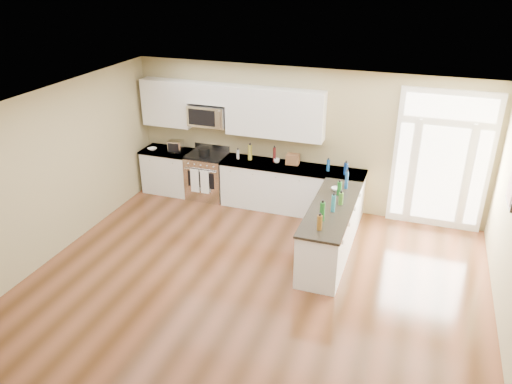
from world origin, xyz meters
TOP-DOWN VIEW (x-y plane):
  - ground at (0.00, 0.00)m, footprint 8.00×8.00m
  - room_shell at (0.00, 0.00)m, footprint 8.00×8.00m
  - back_cabinet_left at (-2.87, 3.69)m, footprint 1.10×0.66m
  - back_cabinet_right at (-0.16, 3.69)m, footprint 2.85×0.66m
  - peninsula_cabinet at (0.93, 2.24)m, footprint 0.69×2.32m
  - upper_cabinet_left at (-2.88, 3.83)m, footprint 1.04×0.33m
  - upper_cabinet_right at (-0.57, 3.83)m, footprint 1.94×0.33m
  - upper_cabinet_short at (-1.95, 3.83)m, footprint 0.82×0.33m
  - microwave at (-1.95, 3.80)m, footprint 0.78×0.41m
  - entry_door at (2.55, 3.95)m, footprint 1.70×0.10m
  - kitchen_range at (-1.98, 3.69)m, footprint 0.79×0.70m
  - stockpot at (-2.00, 3.62)m, footprint 0.23×0.23m
  - toaster_oven at (-2.67, 3.67)m, footprint 0.31×0.25m
  - cardboard_box at (-0.18, 3.80)m, footprint 0.25×0.19m
  - bowl_left at (-3.19, 3.59)m, footprint 0.23×0.23m
  - bowl_peninsula at (0.87, 2.86)m, footprint 0.19×0.19m
  - cup_counter at (-0.49, 3.76)m, footprint 0.12×0.12m
  - counter_bottles at (0.44, 2.78)m, footprint 2.41×2.46m

SIDE VIEW (x-z plane):
  - ground at x=0.00m, z-range 0.00..0.00m
  - peninsula_cabinet at x=0.93m, z-range -0.04..0.90m
  - back_cabinet_right at x=-0.16m, z-range -0.03..0.91m
  - back_cabinet_left at x=-2.87m, z-range -0.03..0.91m
  - kitchen_range at x=-1.98m, z-range -0.06..1.02m
  - bowl_left at x=-3.19m, z-range 0.94..0.98m
  - bowl_peninsula at x=0.87m, z-range 0.94..0.99m
  - cup_counter at x=-0.49m, z-range 0.94..1.03m
  - stockpot at x=-2.00m, z-range 0.95..1.13m
  - cardboard_box at x=-0.18m, z-range 0.94..1.14m
  - toaster_oven at x=-2.67m, z-range 0.94..1.18m
  - counter_bottles at x=0.44m, z-range 0.91..1.23m
  - entry_door at x=2.55m, z-range 0.00..2.60m
  - room_shell at x=0.00m, z-range -2.29..5.71m
  - microwave at x=-1.95m, z-range 1.55..1.97m
  - upper_cabinet_left at x=-2.88m, z-range 1.45..2.40m
  - upper_cabinet_right at x=-0.57m, z-range 1.45..2.40m
  - upper_cabinet_short at x=-1.95m, z-range 2.00..2.40m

